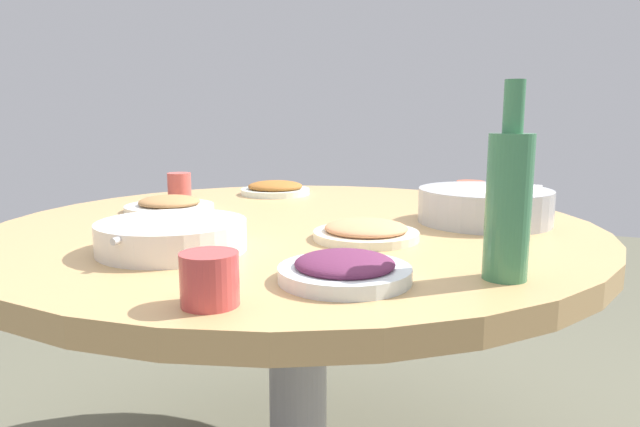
{
  "coord_description": "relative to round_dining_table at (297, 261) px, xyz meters",
  "views": [
    {
      "loc": [
        0.55,
        -1.18,
        0.99
      ],
      "look_at": [
        0.08,
        -0.05,
        0.78
      ],
      "focal_mm": 31.82,
      "sensor_mm": 36.0,
      "label": 1
    }
  ],
  "objects": [
    {
      "name": "dish_stirfry",
      "position": [
        -0.26,
        0.39,
        0.11
      ],
      "size": [
        0.21,
        0.21,
        0.04
      ],
      "color": "white",
      "rests_on": "round_dining_table"
    },
    {
      "name": "tea_cup_far",
      "position": [
        -0.5,
        0.23,
        0.13
      ],
      "size": [
        0.07,
        0.07,
        0.07
      ],
      "primitive_type": "cylinder",
      "color": "#BF4E49",
      "rests_on": "round_dining_table"
    },
    {
      "name": "dish_shrimp",
      "position": [
        0.21,
        -0.12,
        0.11
      ],
      "size": [
        0.21,
        0.21,
        0.04
      ],
      "color": "#EDE7CA",
      "rests_on": "round_dining_table"
    },
    {
      "name": "rice_bowl",
      "position": [
        0.4,
        0.16,
        0.14
      ],
      "size": [
        0.3,
        0.3,
        0.09
      ],
      "color": "#B2B5BA",
      "rests_on": "round_dining_table"
    },
    {
      "name": "soup_bowl",
      "position": [
        -0.09,
        -0.35,
        0.12
      ],
      "size": [
        0.27,
        0.3,
        0.06
      ],
      "color": "white",
      "rests_on": "round_dining_table"
    },
    {
      "name": "green_bottle",
      "position": [
        0.49,
        -0.3,
        0.22
      ],
      "size": [
        0.07,
        0.07,
        0.3
      ],
      "color": "#3F7F53",
      "rests_on": "round_dining_table"
    },
    {
      "name": "dish_eggplant",
      "position": [
        0.27,
        -0.41,
        0.11
      ],
      "size": [
        0.2,
        0.2,
        0.04
      ],
      "color": "silver",
      "rests_on": "round_dining_table"
    },
    {
      "name": "round_dining_table",
      "position": [
        0.0,
        0.0,
        0.0
      ],
      "size": [
        1.37,
        1.37,
        0.74
      ],
      "color": "#99999E",
      "rests_on": "ground"
    },
    {
      "name": "tea_cup_side",
      "position": [
        0.15,
        -0.58,
        0.13
      ],
      "size": [
        0.08,
        0.08,
        0.07
      ],
      "primitive_type": "cylinder",
      "color": "#C84543",
      "rests_on": "round_dining_table"
    },
    {
      "name": "dish_tofu_braise",
      "position": [
        -0.37,
        0.01,
        0.11
      ],
      "size": [
        0.23,
        0.23,
        0.04
      ],
      "color": "silver",
      "rests_on": "round_dining_table"
    },
    {
      "name": "tea_cup_near",
      "position": [
        0.33,
        0.44,
        0.13
      ],
      "size": [
        0.08,
        0.08,
        0.06
      ],
      "primitive_type": "cylinder",
      "color": "#C2553C",
      "rests_on": "round_dining_table"
    }
  ]
}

